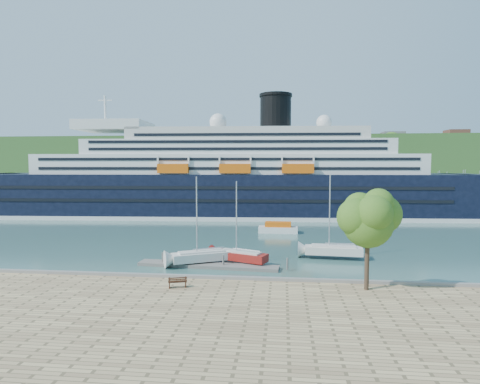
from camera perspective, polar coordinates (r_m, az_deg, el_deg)
ground at (r=41.31m, az=-4.31°, el=-13.43°), size 400.00×400.00×0.00m
far_hillside at (r=183.89m, az=3.92°, el=3.88°), size 400.00×50.00×24.00m
quay_coping at (r=40.79m, az=-4.37°, el=-11.97°), size 220.00×0.50×0.30m
cruise_ship at (r=94.87m, az=-3.12°, el=5.18°), size 128.44×25.97×28.65m
park_bench at (r=38.23m, az=-8.88°, el=-12.45°), size 1.90×1.22×1.13m
promenade_tree at (r=37.96m, az=17.68°, el=-5.90°), size 5.99×5.99×9.93m
floating_pontoon at (r=49.08m, az=-4.60°, el=-10.37°), size 17.26×3.46×0.38m
sailboat_white_near at (r=49.16m, az=-5.53°, el=-4.42°), size 8.17×5.60×10.36m
sailboat_red at (r=49.35m, az=0.04°, el=-4.70°), size 7.81×4.84×9.79m
sailboat_white_far at (r=53.59m, az=13.22°, el=-3.73°), size 8.28×2.86×10.50m
tender_launch at (r=72.69m, az=5.43°, el=-5.03°), size 7.08×2.50×1.95m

